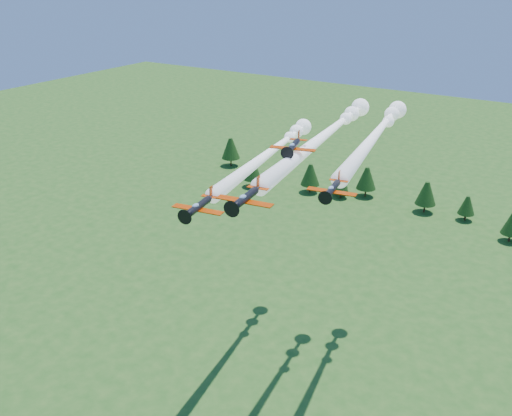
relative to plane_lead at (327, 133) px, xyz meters
The scene contains 5 objects.
plane_lead is the anchor object (origin of this frame).
plane_left 16.05m from the plane_lead, 162.23° to the left, with size 14.08×56.19×3.70m.
plane_right 10.50m from the plane_lead, 52.66° to the left, with size 13.78×55.14×3.70m.
plane_slot 15.24m from the plane_lead, 84.86° to the right, with size 7.28×8.04×2.55m.
treeline 97.68m from the plane_lead, 92.38° to the left, with size 179.21×22.61×11.76m.
Camera 1 is at (40.22, -65.85, 77.73)m, focal length 40.00 mm.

